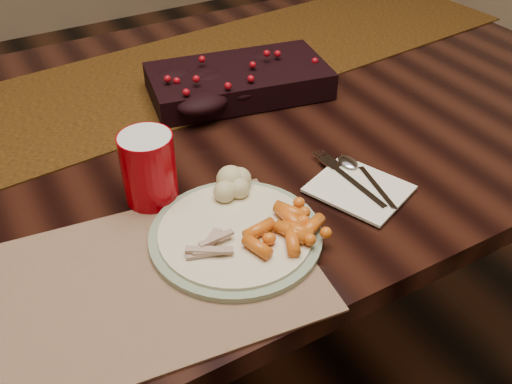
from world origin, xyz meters
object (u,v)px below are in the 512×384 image
centerpiece (239,77)px  mashed_potatoes (229,181)px  turkey_shreds (208,245)px  dinner_plate (236,234)px  dining_table (198,268)px  napkin (359,189)px  baby_carrots (278,227)px  red_cup (149,168)px  placemat_main (160,276)px

centerpiece → mashed_potatoes: bearing=-121.0°
mashed_potatoes → turkey_shreds: size_ratio=1.05×
dinner_plate → mashed_potatoes: (0.03, 0.08, 0.03)m
dining_table → mashed_potatoes: (-0.03, -0.24, 0.41)m
napkin → centerpiece: bearing=69.9°
baby_carrots → turkey_shreds: bearing=169.8°
dinner_plate → turkey_shreds: size_ratio=3.50×
dining_table → turkey_shreds: turkey_shreds is taller
dinner_plate → napkin: bearing=0.1°
baby_carrots → napkin: bearing=11.5°
napkin → baby_carrots: bearing=169.9°
baby_carrots → dining_table: bearing=87.6°
turkey_shreds → dining_table: bearing=71.1°
mashed_potatoes → turkey_shreds: (-0.08, -0.10, -0.01)m
dining_table → centerpiece: 0.44m
red_cup → centerpiece: bearing=40.0°
placemat_main → dinner_plate: 0.12m
mashed_potatoes → red_cup: (-0.10, 0.06, 0.02)m
dinner_plate → red_cup: 0.17m
placemat_main → turkey_shreds: (0.07, -0.00, 0.03)m
centerpiece → turkey_shreds: bearing=-123.5°
napkin → red_cup: bearing=131.9°
baby_carrots → napkin: size_ratio=0.76×
napkin → placemat_main: bearing=160.9°
mashed_potatoes → red_cup: red_cup is taller
napkin → red_cup: 0.33m
dinner_plate → baby_carrots: 0.06m
dining_table → baby_carrots: size_ratio=16.74×
baby_carrots → napkin: baby_carrots is taller
baby_carrots → turkey_shreds: size_ratio=1.51×
mashed_potatoes → napkin: mashed_potatoes is taller
dinner_plate → baby_carrots: baby_carrots is taller
napkin → red_cup: (-0.29, 0.15, 0.05)m
centerpiece → mashed_potatoes: 0.35m
turkey_shreds → napkin: size_ratio=0.50×
placemat_main → turkey_shreds: turkey_shreds is taller
placemat_main → turkey_shreds: bearing=5.5°
centerpiece → mashed_potatoes: centerpiece is taller
baby_carrots → turkey_shreds: (-0.10, 0.02, -0.00)m
turkey_shreds → red_cup: size_ratio=0.63×
dinner_plate → mashed_potatoes: size_ratio=3.32×
dining_table → dinner_plate: dinner_plate is taller
placemat_main → baby_carrots: 0.18m
turkey_shreds → placemat_main: bearing=178.5°
baby_carrots → dinner_plate: bearing=144.9°
red_cup → placemat_main: bearing=-108.7°
dining_table → placemat_main: 0.54m
dining_table → placemat_main: bearing=-119.3°
mashed_potatoes → napkin: size_ratio=0.53×
napkin → turkey_shreds: bearing=162.0°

